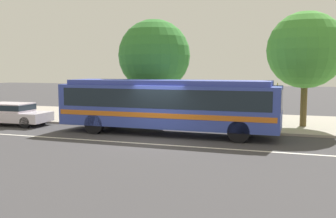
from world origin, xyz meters
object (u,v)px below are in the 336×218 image
(pedestrian_waiting_near_sign, at_px, (172,105))
(street_tree_mid_block, at_px, (306,50))
(street_tree_near_stop, at_px, (154,56))
(transit_bus, at_px, (167,103))
(bus_stop_sign, at_px, (277,100))
(sedan_behind_bus, at_px, (12,113))

(pedestrian_waiting_near_sign, distance_m, street_tree_mid_block, 8.07)
(street_tree_mid_block, bearing_deg, pedestrian_waiting_near_sign, -174.14)
(street_tree_near_stop, relative_size, street_tree_mid_block, 0.97)
(transit_bus, distance_m, bus_stop_sign, 5.54)
(pedestrian_waiting_near_sign, bearing_deg, sedan_behind_bus, -159.79)
(street_tree_near_stop, distance_m, street_tree_mid_block, 8.55)
(bus_stop_sign, relative_size, street_tree_near_stop, 0.40)
(sedan_behind_bus, xyz_separation_m, street_tree_near_stop, (7.65, 3.34, 3.35))
(street_tree_mid_block, bearing_deg, sedan_behind_bus, -166.13)
(sedan_behind_bus, height_order, street_tree_mid_block, street_tree_mid_block)
(pedestrian_waiting_near_sign, distance_m, bus_stop_sign, 6.25)
(transit_bus, relative_size, sedan_behind_bus, 2.56)
(sedan_behind_bus, relative_size, street_tree_mid_block, 0.69)
(transit_bus, bearing_deg, sedan_behind_bus, 179.28)
(sedan_behind_bus, bearing_deg, bus_stop_sign, 6.78)
(bus_stop_sign, height_order, street_tree_near_stop, street_tree_near_stop)
(street_tree_near_stop, height_order, street_tree_mid_block, street_tree_mid_block)
(sedan_behind_bus, distance_m, street_tree_near_stop, 8.99)
(bus_stop_sign, bearing_deg, street_tree_near_stop, 167.60)
(pedestrian_waiting_near_sign, xyz_separation_m, bus_stop_sign, (6.05, -1.47, 0.57))
(transit_bus, bearing_deg, pedestrian_waiting_near_sign, 104.01)
(sedan_behind_bus, bearing_deg, pedestrian_waiting_near_sign, 20.21)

